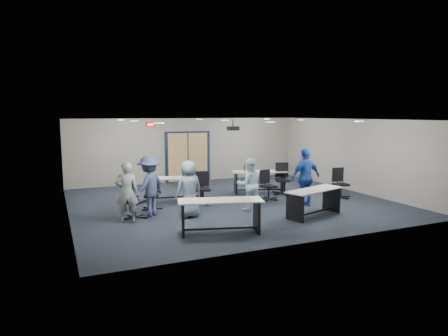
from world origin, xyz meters
name	(u,v)px	position (x,y,z in m)	size (l,w,h in m)	color
floor	(231,202)	(0.00, 0.00, 0.00)	(10.00, 10.00, 0.00)	#1B212C
back_wall	(188,150)	(0.00, 4.50, 1.35)	(10.00, 0.04, 2.70)	gray
front_wall	(314,183)	(0.00, -4.50, 1.35)	(10.00, 0.04, 2.70)	gray
left_wall	(66,170)	(-5.00, 0.00, 1.35)	(0.04, 9.00, 2.70)	gray
right_wall	(352,155)	(5.00, 0.00, 1.35)	(0.04, 9.00, 2.70)	gray
ceiling	(231,120)	(0.00, 0.00, 2.70)	(10.00, 9.00, 0.04)	white
double_door	(188,157)	(0.00, 4.46, 1.05)	(2.00, 0.07, 2.20)	black
exit_sign	(150,125)	(-1.60, 4.44, 2.45)	(0.32, 0.07, 0.18)	black
ceiling_projector	(233,128)	(0.30, 0.50, 2.40)	(0.35, 0.32, 0.37)	black
ceiling_can_lights	(228,120)	(0.00, 0.25, 2.67)	(6.24, 5.74, 0.02)	white
table_front_left	(220,210)	(-1.66, -3.03, 0.56)	(2.14, 1.20, 0.83)	#ABA9A2
table_front_right	(314,198)	(1.42, -2.58, 0.53)	(2.01, 1.18, 0.77)	#ABA9A2
table_back_left	(176,184)	(-1.57, 1.01, 0.54)	(1.98, 0.84, 0.91)	#ABA9A2
table_back_right	(259,178)	(1.61, 1.04, 0.55)	(2.08, 1.23, 1.10)	#ABA9A2
chair_back_a	(151,194)	(-2.64, 0.00, 0.47)	(0.59, 0.59, 0.94)	black
chair_back_b	(203,188)	(-0.93, 0.12, 0.52)	(0.65, 0.65, 1.03)	black
chair_back_c	(269,185)	(1.31, -0.19, 0.50)	(0.63, 0.63, 1.01)	black
chair_back_d	(283,179)	(2.26, 0.45, 0.56)	(0.71, 0.71, 1.13)	black
chair_loose_left	(135,200)	(-3.30, -0.85, 0.52)	(0.65, 0.65, 1.04)	black
chair_loose_right	(341,183)	(3.74, -0.93, 0.52)	(0.65, 0.65, 1.03)	black
person_gray	(127,192)	(-3.57, -1.16, 0.82)	(0.60, 0.39, 1.64)	gray
person_plaid	(189,189)	(-1.87, -1.30, 0.80)	(0.79, 0.51, 1.61)	slate
person_lightblue	(249,184)	(0.05, -1.22, 0.79)	(0.77, 0.60, 1.58)	#C0EAFF
person_navy	(306,177)	(1.92, -1.42, 0.92)	(1.07, 0.45, 1.83)	#1B3E98
person_back	(149,186)	(-2.86, -0.72, 0.86)	(1.11, 0.64, 1.72)	#363E62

